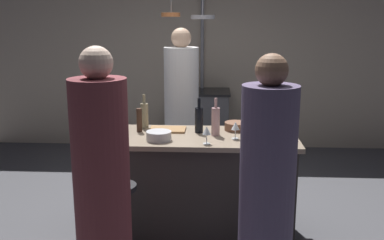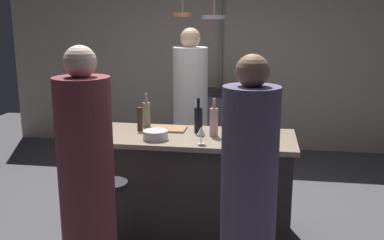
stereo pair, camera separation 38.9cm
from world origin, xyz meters
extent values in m
plane|color=#4C4C51|center=(0.00, 0.00, 0.00)|extent=(9.00, 9.00, 0.00)
cube|color=#BCAD99|center=(0.00, 2.85, 1.30)|extent=(6.40, 0.16, 2.60)
cube|color=#332D2B|center=(0.00, 0.00, 0.43)|extent=(1.72, 0.66, 0.86)
cube|color=gray|center=(0.00, 0.00, 0.88)|extent=(1.80, 0.72, 0.04)
cube|color=#47474C|center=(0.00, 2.45, 0.43)|extent=(0.76, 0.60, 0.86)
cube|color=black|center=(0.00, 2.45, 0.88)|extent=(0.80, 0.64, 0.03)
cylinder|color=white|center=(-0.17, 1.10, 0.79)|extent=(0.38, 0.38, 1.58)
sphere|color=#D8AD8C|center=(-0.17, 1.10, 1.67)|extent=(0.21, 0.21, 0.21)
cylinder|color=#4C4C51|center=(-0.50, -0.62, 0.33)|extent=(0.06, 0.06, 0.62)
cylinder|color=black|center=(-0.50, -0.62, 0.66)|extent=(0.26, 0.26, 0.04)
cylinder|color=brown|center=(-0.51, -1.01, 0.76)|extent=(0.36, 0.36, 1.52)
sphere|color=beige|center=(-0.51, -1.01, 1.61)|extent=(0.21, 0.21, 0.21)
cylinder|color=#4C4C51|center=(0.53, -0.62, 0.33)|extent=(0.06, 0.06, 0.62)
cylinder|color=black|center=(0.53, -0.62, 0.66)|extent=(0.26, 0.26, 0.04)
cylinder|color=#594C6B|center=(0.54, -0.98, 0.74)|extent=(0.35, 0.35, 1.48)
sphere|color=#8C664C|center=(0.54, -0.98, 1.57)|extent=(0.20, 0.20, 0.20)
cylinder|color=gray|center=(0.00, 2.70, 1.07)|extent=(0.04, 0.04, 2.15)
cylinder|color=#B26638|center=(-0.30, 1.32, 1.92)|extent=(0.21, 0.21, 0.04)
cylinder|color=gray|center=(-0.30, 1.36, 2.03)|extent=(0.01, 0.01, 0.23)
cylinder|color=gray|center=(0.05, 1.37, 1.89)|extent=(0.26, 0.26, 0.04)
cylinder|color=gray|center=(0.05, 1.36, 2.02)|extent=(0.01, 0.01, 0.26)
cube|color=#997047|center=(-0.22, 0.16, 0.91)|extent=(0.32, 0.22, 0.02)
cylinder|color=#382319|center=(-0.46, 0.09, 1.01)|extent=(0.05, 0.05, 0.21)
cylinder|color=#193D23|center=(0.64, 0.14, 1.02)|extent=(0.07, 0.07, 0.24)
cylinder|color=#193D23|center=(0.64, 0.14, 1.19)|extent=(0.03, 0.03, 0.08)
cylinder|color=#B78C8E|center=(0.21, 0.02, 1.02)|extent=(0.07, 0.07, 0.24)
cylinder|color=#B78C8E|center=(0.21, 0.02, 1.18)|extent=(0.03, 0.03, 0.08)
cylinder|color=gray|center=(-0.44, 0.24, 1.01)|extent=(0.07, 0.07, 0.23)
cylinder|color=gray|center=(-0.44, 0.24, 1.17)|extent=(0.03, 0.03, 0.08)
cylinder|color=black|center=(0.06, 0.10, 1.01)|extent=(0.07, 0.07, 0.22)
cylinder|color=black|center=(0.06, 0.10, 1.16)|extent=(0.03, 0.03, 0.08)
cylinder|color=silver|center=(0.37, -0.10, 0.90)|extent=(0.06, 0.06, 0.01)
cylinder|color=silver|center=(0.37, -0.10, 0.94)|extent=(0.01, 0.01, 0.07)
cone|color=silver|center=(0.37, -0.10, 1.01)|extent=(0.07, 0.07, 0.06)
cylinder|color=silver|center=(0.14, -0.26, 0.90)|extent=(0.06, 0.06, 0.01)
cylinder|color=silver|center=(0.14, -0.26, 0.94)|extent=(0.01, 0.01, 0.07)
cone|color=silver|center=(0.14, -0.26, 1.01)|extent=(0.07, 0.07, 0.06)
cylinder|color=#B7B7BC|center=(-0.25, -0.17, 0.94)|extent=(0.21, 0.21, 0.08)
cylinder|color=brown|center=(0.39, 0.21, 0.94)|extent=(0.21, 0.21, 0.07)
camera|label=1|loc=(0.22, -3.64, 1.87)|focal=41.33mm
camera|label=2|loc=(0.60, -3.60, 1.87)|focal=41.33mm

